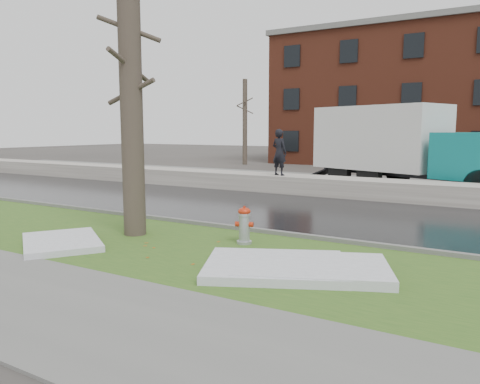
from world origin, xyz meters
The scene contains 17 objects.
ground centered at (0.00, 0.00, 0.00)m, with size 120.00×120.00×0.00m, color #47423D.
verge centered at (0.00, -1.25, 0.02)m, with size 60.00×4.50×0.04m, color #2A501A.
sidewalk centered at (0.00, -5.00, 0.03)m, with size 60.00×3.00×0.05m, color slate.
road centered at (0.00, 4.50, 0.01)m, with size 60.00×7.00×0.03m, color black.
parking_lot centered at (0.00, 13.00, 0.01)m, with size 60.00×9.00×0.03m, color slate.
curb centered at (0.00, 1.00, 0.07)m, with size 60.00×0.15×0.14m, color slate.
snowbank centered at (0.00, 8.70, 0.38)m, with size 60.00×1.60×0.75m, color beige.
brick_building centered at (2.00, 30.00, 5.00)m, with size 26.00×12.00×10.00m, color maroon.
bg_tree_left centered at (-12.00, 22.00, 3.33)m, with size 1.40×1.62×6.50m.
bg_tree_center centered at (-6.00, 26.00, 3.33)m, with size 1.40×1.62×6.50m.
fire_hydrant centered at (0.81, -0.23, 0.51)m, with size 0.44×0.41×0.89m.
tree centered at (-2.07, -0.79, 3.51)m, with size 1.43×1.71×6.90m.
box_truck centered at (1.63, 12.62, 2.00)m, with size 11.19×5.95×3.78m.
worker centered at (-2.50, 8.44, 1.72)m, with size 0.71×0.47×1.95m, color black.
snow_patch_near centered at (2.37, -1.77, 0.12)m, with size 2.60×2.00×0.16m, color silver.
snow_patch_far centered at (-2.74, -2.50, 0.11)m, with size 2.20×1.60×0.14m, color silver.
snow_patch_side centered at (3.00, -1.55, 0.13)m, with size 2.80×1.80×0.18m, color silver.
Camera 1 is at (6.13, -9.44, 2.67)m, focal length 35.00 mm.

